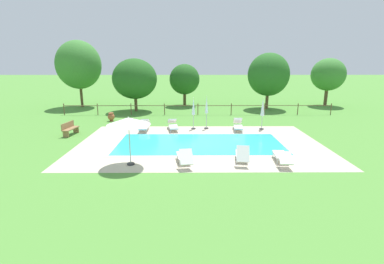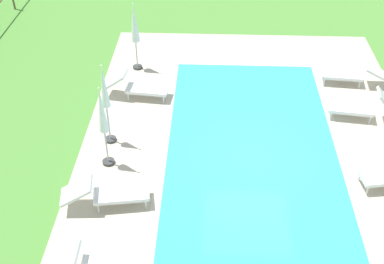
% 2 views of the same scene
% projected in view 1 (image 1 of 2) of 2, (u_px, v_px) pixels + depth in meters
% --- Properties ---
extents(ground_plane, '(160.00, 160.00, 0.00)m').
position_uv_depth(ground_plane, '(200.00, 144.00, 17.58)').
color(ground_plane, '#518E38').
extents(pool_deck_paving, '(14.58, 9.29, 0.01)m').
position_uv_depth(pool_deck_paving, '(200.00, 144.00, 17.58)').
color(pool_deck_paving, beige).
rests_on(pool_deck_paving, ground).
extents(swimming_pool_water, '(9.83, 4.55, 0.01)m').
position_uv_depth(swimming_pool_water, '(200.00, 144.00, 17.58)').
color(swimming_pool_water, '#38C6D1').
rests_on(swimming_pool_water, ground).
extents(pool_coping_rim, '(10.31, 5.03, 0.01)m').
position_uv_depth(pool_coping_rim, '(200.00, 143.00, 17.58)').
color(pool_coping_rim, beige).
rests_on(pool_coping_rim, ground).
extents(sun_lounger_north_near_steps, '(0.81, 2.06, 0.83)m').
position_uv_depth(sun_lounger_north_near_steps, '(238.00, 125.00, 20.80)').
color(sun_lounger_north_near_steps, white).
rests_on(sun_lounger_north_near_steps, ground).
extents(sun_lounger_north_mid, '(0.65, 2.06, 0.76)m').
position_uv_depth(sun_lounger_north_mid, '(144.00, 126.00, 20.71)').
color(sun_lounger_north_mid, white).
rests_on(sun_lounger_north_mid, ground).
extents(sun_lounger_north_far, '(0.88, 2.03, 0.89)m').
position_uv_depth(sun_lounger_north_far, '(184.00, 156.00, 14.11)').
color(sun_lounger_north_far, white).
rests_on(sun_lounger_north_far, ground).
extents(sun_lounger_north_end, '(0.78, 2.12, 0.71)m').
position_uv_depth(sun_lounger_north_end, '(282.00, 156.00, 14.26)').
color(sun_lounger_north_end, white).
rests_on(sun_lounger_north_end, ground).
extents(sun_lounger_south_near_corner, '(0.91, 2.12, 0.75)m').
position_uv_depth(sun_lounger_south_near_corner, '(173.00, 125.00, 20.87)').
color(sun_lounger_south_near_corner, white).
rests_on(sun_lounger_south_near_corner, ground).
extents(sun_lounger_south_mid, '(0.84, 1.94, 0.97)m').
position_uv_depth(sun_lounger_south_mid, '(242.00, 154.00, 14.38)').
color(sun_lounger_south_mid, white).
rests_on(sun_lounger_south_mid, ground).
extents(patio_umbrella_open_foreground, '(2.04, 2.04, 2.36)m').
position_uv_depth(patio_umbrella_open_foreground, '(129.00, 122.00, 13.56)').
color(patio_umbrella_open_foreground, '#383838').
rests_on(patio_umbrella_open_foreground, ground).
extents(patio_umbrella_closed_row_west, '(0.32, 0.32, 2.34)m').
position_uv_depth(patio_umbrella_closed_row_west, '(263.00, 109.00, 20.79)').
color(patio_umbrella_closed_row_west, '#383838').
rests_on(patio_umbrella_closed_row_west, ground).
extents(patio_umbrella_closed_row_mid_west, '(0.32, 0.32, 2.39)m').
position_uv_depth(patio_umbrella_closed_row_mid_west, '(207.00, 108.00, 20.99)').
color(patio_umbrella_closed_row_mid_west, '#383838').
rests_on(patio_umbrella_closed_row_mid_west, ground).
extents(patio_umbrella_closed_row_mid_east, '(0.32, 0.32, 2.33)m').
position_uv_depth(patio_umbrella_closed_row_mid_east, '(193.00, 109.00, 20.88)').
color(patio_umbrella_closed_row_mid_east, '#383838').
rests_on(patio_umbrella_closed_row_mid_east, ground).
extents(wooden_bench_lawn_side, '(0.65, 1.55, 0.87)m').
position_uv_depth(wooden_bench_lawn_side, '(70.00, 128.00, 19.50)').
color(wooden_bench_lawn_side, '#937047').
rests_on(wooden_bench_lawn_side, ground).
extents(terracotta_urn_near_fence, '(0.56, 0.56, 0.70)m').
position_uv_depth(terracotta_urn_near_fence, '(111.00, 117.00, 23.87)').
color(terracotta_urn_near_fence, '#A85B38').
rests_on(terracotta_urn_near_fence, ground).
extents(perimeter_fence, '(24.53, 0.08, 1.05)m').
position_uv_depth(perimeter_fence, '(198.00, 107.00, 26.57)').
color(perimeter_fence, brown).
rests_on(perimeter_fence, ground).
extents(tree_far_west, '(3.55, 3.55, 5.08)m').
position_uv_depth(tree_far_west, '(328.00, 75.00, 31.19)').
color(tree_far_west, brown).
rests_on(tree_far_west, ground).
extents(tree_west_mid, '(4.24, 4.24, 5.04)m').
position_uv_depth(tree_west_mid, '(135.00, 79.00, 27.86)').
color(tree_west_mid, brown).
rests_on(tree_west_mid, ground).
extents(tree_centre, '(4.12, 4.12, 5.60)m').
position_uv_depth(tree_centre, '(268.00, 75.00, 29.14)').
color(tree_centre, brown).
rests_on(tree_centre, ground).
extents(tree_east_mid, '(3.23, 3.23, 4.47)m').
position_uv_depth(tree_east_mid, '(185.00, 79.00, 31.33)').
color(tree_east_mid, brown).
rests_on(tree_east_mid, ground).
extents(tree_far_east, '(4.56, 4.56, 6.87)m').
position_uv_depth(tree_far_east, '(79.00, 65.00, 30.07)').
color(tree_far_east, brown).
rests_on(tree_far_east, ground).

